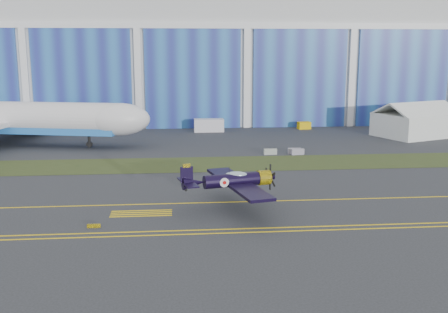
{
  "coord_description": "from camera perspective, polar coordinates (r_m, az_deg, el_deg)",
  "views": [
    {
      "loc": [
        -14.33,
        -57.86,
        15.67
      ],
      "look_at": [
        -8.98,
        1.54,
        3.59
      ],
      "focal_mm": 42.0,
      "sensor_mm": 36.0,
      "label": 1
    }
  ],
  "objects": [
    {
      "name": "tent",
      "position": [
        103.85,
        20.21,
        3.86
      ],
      "size": [
        16.63,
        14.53,
        6.45
      ],
      "rotation": [
        0.0,
        0.0,
        0.37
      ],
      "color": "white",
      "rests_on": "ground"
    },
    {
      "name": "edge_line_near",
      "position": [
        48.27,
        12.54,
        -7.76
      ],
      "size": [
        80.0,
        0.2,
        0.02
      ],
      "primitive_type": "cube",
      "color": "yellow",
      "rests_on": "ground"
    },
    {
      "name": "hangar",
      "position": [
        130.43,
        1.19,
        11.13
      ],
      "size": [
        220.0,
        45.7,
        30.0
      ],
      "color": "silver",
      "rests_on": "ground"
    },
    {
      "name": "taxiway_centreline",
      "position": [
        56.96,
        9.67,
        -4.68
      ],
      "size": [
        200.0,
        0.2,
        0.02
      ],
      "primitive_type": "cube",
      "color": "yellow",
      "rests_on": "ground"
    },
    {
      "name": "tug",
      "position": [
        108.01,
        8.7,
        3.37
      ],
      "size": [
        2.69,
        1.88,
        1.47
      ],
      "primitive_type": "cube",
      "rotation": [
        0.0,
        0.0,
        0.13
      ],
      "color": "#E5B70A",
      "rests_on": "ground"
    },
    {
      "name": "barrier_b",
      "position": [
        81.7,
        7.67,
        0.61
      ],
      "size": [
        2.01,
        0.65,
        0.9
      ],
      "primitive_type": "cube",
      "rotation": [
        0.0,
        0.0,
        -0.03
      ],
      "color": "gray",
      "rests_on": "ground"
    },
    {
      "name": "hold_short_ladder",
      "position": [
        52.29,
        -8.98,
        -6.12
      ],
      "size": [
        6.0,
        2.4,
        0.02
      ],
      "primitive_type": null,
      "color": "yellow",
      "rests_on": "ground"
    },
    {
      "name": "ground",
      "position": [
        61.63,
        8.49,
        -3.41
      ],
      "size": [
        260.0,
        260.0,
        0.0
      ],
      "primitive_type": "plane",
      "color": "#323439",
      "rests_on": "ground"
    },
    {
      "name": "grass_median",
      "position": [
        74.92,
        6.0,
        -0.67
      ],
      "size": [
        260.0,
        10.0,
        0.02
      ],
      "primitive_type": "cube",
      "color": "#475128",
      "rests_on": "ground"
    },
    {
      "name": "barrier_a",
      "position": [
        80.68,
        5.06,
        0.53
      ],
      "size": [
        2.02,
        0.68,
        0.9
      ],
      "primitive_type": "cube",
      "rotation": [
        0.0,
        0.0,
        0.04
      ],
      "color": "#939C95",
      "rests_on": "ground"
    },
    {
      "name": "edge_line_far",
      "position": [
        49.17,
        12.19,
        -7.39
      ],
      "size": [
        80.0,
        0.2,
        0.02
      ],
      "primitive_type": "cube",
      "color": "yellow",
      "rests_on": "ground"
    },
    {
      "name": "warbird",
      "position": [
        52.24,
        0.89,
        -2.6
      ],
      "size": [
        13.76,
        15.44,
        3.93
      ],
      "rotation": [
        0.0,
        0.0,
        0.24
      ],
      "color": "black",
      "rests_on": "ground"
    },
    {
      "name": "shipping_container",
      "position": [
        103.2,
        -1.65,
        3.41
      ],
      "size": [
        5.8,
        2.33,
        2.51
      ],
      "primitive_type": "cube",
      "rotation": [
        0.0,
        0.0,
        0.0
      ],
      "color": "silver",
      "rests_on": "ground"
    },
    {
      "name": "guard_board_left",
      "position": [
        49.01,
        -13.99,
        -7.34
      ],
      "size": [
        1.2,
        0.15,
        0.35
      ],
      "primitive_type": "cube",
      "color": "yellow",
      "rests_on": "ground"
    },
    {
      "name": "barrier_c",
      "position": [
        81.04,
        8.01,
        0.51
      ],
      "size": [
        2.07,
        0.92,
        0.9
      ],
      "primitive_type": "cube",
      "rotation": [
        0.0,
        0.0,
        0.17
      ],
      "color": "gray",
      "rests_on": "ground"
    }
  ]
}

